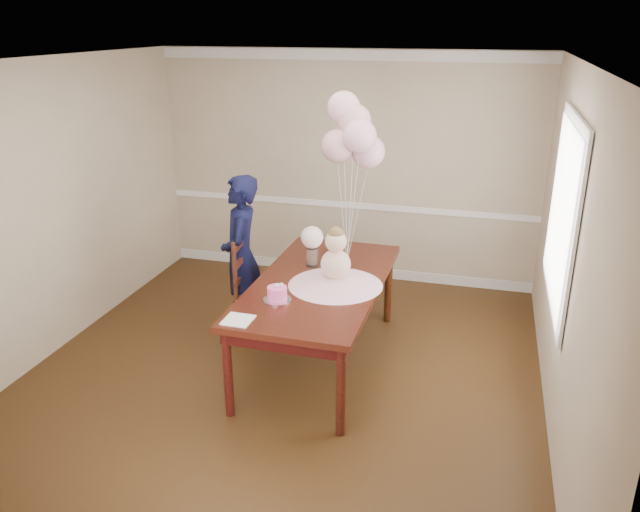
# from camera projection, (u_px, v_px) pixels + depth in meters

# --- Properties ---
(floor) EXTENTS (4.50, 5.00, 0.00)m
(floor) POSITION_uv_depth(u_px,v_px,m) (282.00, 376.00, 5.60)
(floor) COLOR black
(floor) RESTS_ON ground
(ceiling) EXTENTS (4.50, 5.00, 0.02)m
(ceiling) POSITION_uv_depth(u_px,v_px,m) (274.00, 62.00, 4.64)
(ceiling) COLOR white
(ceiling) RESTS_ON wall_back
(wall_back) EXTENTS (4.50, 0.02, 2.70)m
(wall_back) POSITION_uv_depth(u_px,v_px,m) (346.00, 168.00, 7.37)
(wall_back) COLOR tan
(wall_back) RESTS_ON floor
(wall_front) EXTENTS (4.50, 0.02, 2.70)m
(wall_front) POSITION_uv_depth(u_px,v_px,m) (102.00, 402.00, 2.86)
(wall_front) COLOR tan
(wall_front) RESTS_ON floor
(wall_left) EXTENTS (0.02, 5.00, 2.70)m
(wall_left) POSITION_uv_depth(u_px,v_px,m) (44.00, 213.00, 5.67)
(wall_left) COLOR tan
(wall_left) RESTS_ON floor
(wall_right) EXTENTS (0.02, 5.00, 2.70)m
(wall_right) POSITION_uv_depth(u_px,v_px,m) (569.00, 259.00, 4.57)
(wall_right) COLOR tan
(wall_right) RESTS_ON floor
(chair_rail_trim) EXTENTS (4.50, 0.02, 0.07)m
(chair_rail_trim) POSITION_uv_depth(u_px,v_px,m) (345.00, 205.00, 7.52)
(chair_rail_trim) COLOR white
(chair_rail_trim) RESTS_ON wall_back
(crown_molding) EXTENTS (4.50, 0.02, 0.12)m
(crown_molding) POSITION_uv_depth(u_px,v_px,m) (348.00, 55.00, 6.91)
(crown_molding) COLOR silver
(crown_molding) RESTS_ON wall_back
(baseboard_trim) EXTENTS (4.50, 0.02, 0.12)m
(baseboard_trim) POSITION_uv_depth(u_px,v_px,m) (344.00, 269.00, 7.82)
(baseboard_trim) COLOR silver
(baseboard_trim) RESTS_ON floor
(window_frame) EXTENTS (0.02, 1.66, 1.56)m
(window_frame) POSITION_uv_depth(u_px,v_px,m) (563.00, 214.00, 4.95)
(window_frame) COLOR white
(window_frame) RESTS_ON wall_right
(window_blinds) EXTENTS (0.01, 1.50, 1.40)m
(window_blinds) POSITION_uv_depth(u_px,v_px,m) (561.00, 213.00, 4.96)
(window_blinds) COLOR white
(window_blinds) RESTS_ON wall_right
(dining_table_top) EXTENTS (1.13, 2.20, 0.05)m
(dining_table_top) POSITION_uv_depth(u_px,v_px,m) (319.00, 283.00, 5.55)
(dining_table_top) COLOR black
(dining_table_top) RESTS_ON table_leg_fl
(table_apron) EXTENTS (1.01, 2.09, 0.11)m
(table_apron) POSITION_uv_depth(u_px,v_px,m) (319.00, 292.00, 5.58)
(table_apron) COLOR black
(table_apron) RESTS_ON table_leg_fl
(table_leg_fl) EXTENTS (0.08, 0.08, 0.76)m
(table_leg_fl) POSITION_uv_depth(u_px,v_px,m) (228.00, 373.00, 4.91)
(table_leg_fl) COLOR black
(table_leg_fl) RESTS_ON floor
(table_leg_fr) EXTENTS (0.08, 0.08, 0.76)m
(table_leg_fr) POSITION_uv_depth(u_px,v_px,m) (341.00, 391.00, 4.68)
(table_leg_fr) COLOR black
(table_leg_fr) RESTS_ON floor
(table_leg_bl) EXTENTS (0.08, 0.08, 0.76)m
(table_leg_bl) POSITION_uv_depth(u_px,v_px,m) (304.00, 278.00, 6.72)
(table_leg_bl) COLOR black
(table_leg_bl) RESTS_ON floor
(table_leg_br) EXTENTS (0.08, 0.08, 0.76)m
(table_leg_br) POSITION_uv_depth(u_px,v_px,m) (388.00, 288.00, 6.48)
(table_leg_br) COLOR black
(table_leg_br) RESTS_ON floor
(baby_skirt) EXTENTS (0.84, 0.84, 0.11)m
(baby_skirt) POSITION_uv_depth(u_px,v_px,m) (335.00, 279.00, 5.43)
(baby_skirt) COLOR #EEAFC9
(baby_skirt) RESTS_ON dining_table_top
(baby_torso) EXTENTS (0.26, 0.26, 0.26)m
(baby_torso) POSITION_uv_depth(u_px,v_px,m) (336.00, 264.00, 5.38)
(baby_torso) COLOR pink
(baby_torso) RESTS_ON baby_skirt
(baby_head) EXTENTS (0.19, 0.19, 0.19)m
(baby_head) POSITION_uv_depth(u_px,v_px,m) (336.00, 242.00, 5.31)
(baby_head) COLOR beige
(baby_head) RESTS_ON baby_torso
(baby_hair) EXTENTS (0.13, 0.13, 0.13)m
(baby_hair) POSITION_uv_depth(u_px,v_px,m) (336.00, 234.00, 5.28)
(baby_hair) COLOR brown
(baby_hair) RESTS_ON baby_head
(cake_platter) EXTENTS (0.24, 0.24, 0.01)m
(cake_platter) POSITION_uv_depth(u_px,v_px,m) (277.00, 300.00, 5.16)
(cake_platter) COLOR silver
(cake_platter) RESTS_ON dining_table_top
(birthday_cake) EXTENTS (0.17, 0.17, 0.11)m
(birthday_cake) POSITION_uv_depth(u_px,v_px,m) (277.00, 293.00, 5.13)
(birthday_cake) COLOR #FF50AC
(birthday_cake) RESTS_ON cake_platter
(cake_flower_a) EXTENTS (0.03, 0.03, 0.03)m
(cake_flower_a) POSITION_uv_depth(u_px,v_px,m) (277.00, 285.00, 5.11)
(cake_flower_a) COLOR silver
(cake_flower_a) RESTS_ON birthday_cake
(cake_flower_b) EXTENTS (0.03, 0.03, 0.03)m
(cake_flower_b) POSITION_uv_depth(u_px,v_px,m) (282.00, 285.00, 5.12)
(cake_flower_b) COLOR silver
(cake_flower_b) RESTS_ON birthday_cake
(rose_vase_near) EXTENTS (0.11, 0.11, 0.17)m
(rose_vase_near) POSITION_uv_depth(u_px,v_px,m) (312.00, 257.00, 5.85)
(rose_vase_near) COLOR white
(rose_vase_near) RESTS_ON dining_table_top
(roses_near) EXTENTS (0.21, 0.21, 0.21)m
(roses_near) POSITION_uv_depth(u_px,v_px,m) (312.00, 237.00, 5.78)
(roses_near) COLOR silver
(roses_near) RESTS_ON rose_vase_near
(napkin) EXTENTS (0.22, 0.22, 0.01)m
(napkin) POSITION_uv_depth(u_px,v_px,m) (238.00, 320.00, 4.80)
(napkin) COLOR white
(napkin) RESTS_ON dining_table_top
(balloon_weight) EXTENTS (0.04, 0.04, 0.02)m
(balloon_weight) POSITION_uv_depth(u_px,v_px,m) (347.00, 258.00, 6.05)
(balloon_weight) COLOR #B9BABE
(balloon_weight) RESTS_ON dining_table_top
(balloon_a) EXTENTS (0.31, 0.31, 0.31)m
(balloon_a) POSITION_uv_depth(u_px,v_px,m) (337.00, 146.00, 5.69)
(balloon_a) COLOR #DE9DAD
(balloon_a) RESTS_ON balloon_ribbon_a
(balloon_b) EXTENTS (0.31, 0.31, 0.31)m
(balloon_b) POSITION_uv_depth(u_px,v_px,m) (360.00, 136.00, 5.55)
(balloon_b) COLOR #FFB4D8
(balloon_b) RESTS_ON balloon_ribbon_b
(balloon_c) EXTENTS (0.31, 0.31, 0.31)m
(balloon_c) POSITION_uv_depth(u_px,v_px,m) (355.00, 121.00, 5.68)
(balloon_c) COLOR #E9A5B8
(balloon_c) RESTS_ON balloon_ribbon_c
(balloon_d) EXTENTS (0.31, 0.31, 0.31)m
(balloon_d) POSITION_uv_depth(u_px,v_px,m) (344.00, 108.00, 5.69)
(balloon_d) COLOR #FDB3D2
(balloon_d) RESTS_ON balloon_ribbon_d
(balloon_e) EXTENTS (0.31, 0.31, 0.31)m
(balloon_e) POSITION_uv_depth(u_px,v_px,m) (368.00, 152.00, 5.72)
(balloon_e) COLOR #EAA6C8
(balloon_e) RESTS_ON balloon_ribbon_e
(balloon_ribbon_a) EXTENTS (0.10, 0.01, 0.91)m
(balloon_ribbon_a) POSITION_uv_depth(u_px,v_px,m) (342.00, 212.00, 5.90)
(balloon_ribbon_a) COLOR white
(balloon_ribbon_a) RESTS_ON balloon_weight
(balloon_ribbon_b) EXTENTS (0.11, 0.06, 1.02)m
(balloon_ribbon_b) POSITION_uv_depth(u_px,v_px,m) (353.00, 208.00, 5.83)
(balloon_ribbon_b) COLOR white
(balloon_ribbon_b) RESTS_ON balloon_weight
(balloon_ribbon_c) EXTENTS (0.03, 0.10, 1.13)m
(balloon_ribbon_c) POSITION_uv_depth(u_px,v_px,m) (351.00, 200.00, 5.89)
(balloon_ribbon_c) COLOR white
(balloon_ribbon_c) RESTS_ON balloon_weight
(balloon_ribbon_d) EXTENTS (0.09, 0.11, 1.24)m
(balloon_ribbon_d) POSITION_uv_depth(u_px,v_px,m) (345.00, 193.00, 5.90)
(balloon_ribbon_d) COLOR white
(balloon_ribbon_d) RESTS_ON balloon_weight
(balloon_ribbon_e) EXTENTS (0.15, 0.08, 0.85)m
(balloon_ribbon_e) POSITION_uv_depth(u_px,v_px,m) (357.00, 214.00, 5.91)
(balloon_ribbon_e) COLOR silver
(balloon_ribbon_e) RESTS_ON balloon_weight
(dining_chair_seat) EXTENTS (0.50, 0.50, 0.05)m
(dining_chair_seat) POSITION_uv_depth(u_px,v_px,m) (263.00, 296.00, 6.08)
(dining_chair_seat) COLOR black
(dining_chair_seat) RESTS_ON chair_leg_fl
(chair_leg_fl) EXTENTS (0.05, 0.05, 0.45)m
(chair_leg_fl) POSITION_uv_depth(u_px,v_px,m) (240.00, 325.00, 6.03)
(chair_leg_fl) COLOR #38170F
(chair_leg_fl) RESTS_ON floor
(chair_leg_fr) EXTENTS (0.05, 0.05, 0.45)m
(chair_leg_fr) POSITION_uv_depth(u_px,v_px,m) (278.00, 329.00, 5.96)
(chair_leg_fr) COLOR #351D0E
(chair_leg_fr) RESTS_ON floor
(chair_leg_bl) EXTENTS (0.05, 0.05, 0.45)m
(chair_leg_bl) POSITION_uv_depth(u_px,v_px,m) (251.00, 309.00, 6.37)
(chair_leg_bl) COLOR #361E0E
(chair_leg_bl) RESTS_ON floor
(chair_leg_br) EXTENTS (0.05, 0.05, 0.45)m
(chair_leg_br) POSITION_uv_depth(u_px,v_px,m) (287.00, 312.00, 6.31)
(chair_leg_br) COLOR #3B1F10
(chair_leg_br) RESTS_ON floor
(chair_back_post_l) EXTENTS (0.05, 0.05, 0.59)m
(chair_back_post_l) POSITION_uv_depth(u_px,v_px,m) (235.00, 272.00, 5.83)
(chair_back_post_l) COLOR #39180F
(chair_back_post_l) RESTS_ON dining_chair_seat
(chair_back_post_r) EXTENTS (0.05, 0.05, 0.59)m
(chair_back_post_r) POSITION_uv_depth(u_px,v_px,m) (247.00, 258.00, 6.18)
(chair_back_post_r) COLOR #3A200F
(chair_back_post_r) RESTS_ON dining_chair_seat
(chair_slat_low) EXTENTS (0.06, 0.42, 0.05)m
(chair_slat_low) POSITION_uv_depth(u_px,v_px,m) (242.00, 277.00, 6.05)
(chair_slat_low) COLOR black
(chair_slat_low) RESTS_ON dining_chair_seat
(chair_slat_mid) EXTENTS (0.06, 0.42, 0.05)m
(chair_slat_mid) POSITION_uv_depth(u_px,v_px,m) (241.00, 261.00, 5.99)
(chair_slat_mid) COLOR #3D1610
(chair_slat_mid) RESTS_ON dining_chair_seat
(chair_slat_top) EXTENTS (0.06, 0.42, 0.05)m
(chair_slat_top) POSITION_uv_depth(u_px,v_px,m) (240.00, 244.00, 5.93)
(chair_slat_top) COLOR black
(chair_slat_top) RESTS_ON dining_chair_seat
(woman) EXTENTS (0.55, 0.68, 1.62)m
(woman) POSITION_uv_depth(u_px,v_px,m) (241.00, 256.00, 6.14)
(woman) COLOR black
(woman) RESTS_ON floor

